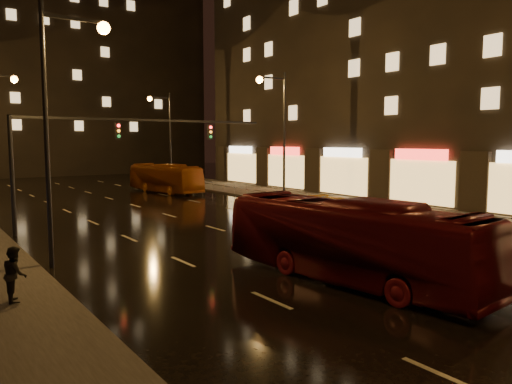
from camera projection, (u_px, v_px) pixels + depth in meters
ground at (183, 219)px, 31.22m from camera, size 140.00×140.00×0.00m
sidewalk_right at (390, 210)px, 34.82m from camera, size 7.00×70.00×0.15m
building_right at (443, 27)px, 44.49m from camera, size 18.00×50.00×30.00m
building_distant at (47, 52)px, 74.08m from camera, size 44.00×16.00×36.00m
traffic_signal at (100, 144)px, 27.85m from camera, size 15.31×0.32×6.20m
railing_right at (325, 197)px, 35.30m from camera, size 0.05×56.00×1.00m
bus_red at (349, 240)px, 17.30m from camera, size 3.41×10.55×2.89m
bus_curb at (165, 178)px, 47.29m from camera, size 3.41×9.99×2.73m
taxi_near at (455, 246)px, 20.12m from camera, size 1.96×3.92×1.28m
taxi_far at (343, 209)px, 30.79m from camera, size 2.05×4.92×1.42m
pedestrian_b at (15, 274)px, 14.70m from camera, size 0.71×0.87×1.65m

